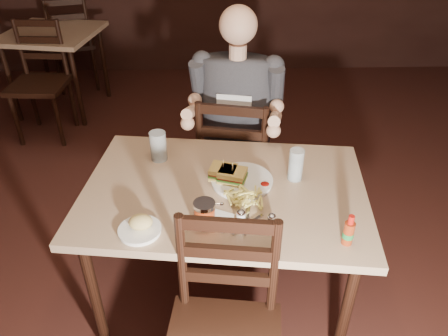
{
  "coord_description": "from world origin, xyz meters",
  "views": [
    {
      "loc": [
        -0.03,
        -1.54,
        1.97
      ],
      "look_at": [
        0.02,
        0.11,
        0.85
      ],
      "focal_mm": 35.0,
      "sensor_mm": 36.0,
      "label": 1
    }
  ],
  "objects_px": {
    "main_table": "(224,201)",
    "diner": "(236,93)",
    "chair_far": "(236,161)",
    "side_plate": "(140,231)",
    "bg_chair_far": "(72,43)",
    "syrup_dispenser": "(205,214)",
    "glass_left": "(158,146)",
    "dinner_plate": "(242,181)",
    "bg_chair_near": "(39,84)",
    "hot_sauce": "(349,230)",
    "bg_table": "(53,41)",
    "glass_right": "(296,165)"
  },
  "relations": [
    {
      "from": "dinner_plate",
      "to": "hot_sauce",
      "type": "xyz_separation_m",
      "value": [
        0.38,
        -0.41,
        0.06
      ]
    },
    {
      "from": "glass_left",
      "to": "syrup_dispenser",
      "type": "distance_m",
      "value": 0.56
    },
    {
      "from": "dinner_plate",
      "to": "glass_right",
      "type": "height_order",
      "value": "glass_right"
    },
    {
      "from": "bg_table",
      "to": "side_plate",
      "type": "bearing_deg",
      "value": -66.83
    },
    {
      "from": "bg_chair_near",
      "to": "side_plate",
      "type": "xyz_separation_m",
      "value": [
        1.17,
        -2.17,
        0.29
      ]
    },
    {
      "from": "bg_chair_far",
      "to": "side_plate",
      "type": "relative_size",
      "value": 5.73
    },
    {
      "from": "glass_left",
      "to": "glass_right",
      "type": "relative_size",
      "value": 0.97
    },
    {
      "from": "syrup_dispenser",
      "to": "bg_table",
      "type": "bearing_deg",
      "value": 125.06
    },
    {
      "from": "hot_sauce",
      "to": "diner",
      "type": "bearing_deg",
      "value": 111.26
    },
    {
      "from": "dinner_plate",
      "to": "side_plate",
      "type": "distance_m",
      "value": 0.54
    },
    {
      "from": "main_table",
      "to": "glass_right",
      "type": "distance_m",
      "value": 0.37
    },
    {
      "from": "bg_chair_far",
      "to": "glass_right",
      "type": "relative_size",
      "value": 6.22
    },
    {
      "from": "main_table",
      "to": "bg_chair_near",
      "type": "height_order",
      "value": "bg_chair_near"
    },
    {
      "from": "bg_chair_far",
      "to": "syrup_dispenser",
      "type": "height_order",
      "value": "bg_chair_far"
    },
    {
      "from": "dinner_plate",
      "to": "syrup_dispenser",
      "type": "relative_size",
      "value": 2.43
    },
    {
      "from": "bg_chair_near",
      "to": "syrup_dispenser",
      "type": "height_order",
      "value": "bg_chair_near"
    },
    {
      "from": "bg_chair_far",
      "to": "dinner_plate",
      "type": "height_order",
      "value": "bg_chair_far"
    },
    {
      "from": "hot_sauce",
      "to": "chair_far",
      "type": "bearing_deg",
      "value": 109.91
    },
    {
      "from": "diner",
      "to": "side_plate",
      "type": "xyz_separation_m",
      "value": [
        -0.43,
        -0.9,
        -0.18
      ]
    },
    {
      "from": "main_table",
      "to": "diner",
      "type": "xyz_separation_m",
      "value": [
        0.08,
        0.62,
        0.27
      ]
    },
    {
      "from": "glass_left",
      "to": "syrup_dispenser",
      "type": "height_order",
      "value": "glass_left"
    },
    {
      "from": "diner",
      "to": "glass_right",
      "type": "bearing_deg",
      "value": -53.67
    },
    {
      "from": "diner",
      "to": "syrup_dispenser",
      "type": "bearing_deg",
      "value": -89.51
    },
    {
      "from": "chair_far",
      "to": "hot_sauce",
      "type": "relative_size",
      "value": 7.05
    },
    {
      "from": "bg_chair_near",
      "to": "side_plate",
      "type": "distance_m",
      "value": 2.48
    },
    {
      "from": "bg_chair_near",
      "to": "syrup_dispenser",
      "type": "relative_size",
      "value": 8.45
    },
    {
      "from": "bg_chair_near",
      "to": "syrup_dispenser",
      "type": "xyz_separation_m",
      "value": [
        1.43,
        -2.14,
        0.34
      ]
    },
    {
      "from": "glass_left",
      "to": "syrup_dispenser",
      "type": "bearing_deg",
      "value": -65.32
    },
    {
      "from": "bg_chair_near",
      "to": "glass_left",
      "type": "xyz_separation_m",
      "value": [
        1.19,
        -1.63,
        0.36
      ]
    },
    {
      "from": "bg_table",
      "to": "bg_chair_far",
      "type": "height_order",
      "value": "bg_chair_far"
    },
    {
      "from": "bg_chair_far",
      "to": "glass_left",
      "type": "distance_m",
      "value": 3.0
    },
    {
      "from": "glass_left",
      "to": "main_table",
      "type": "bearing_deg",
      "value": -39.13
    },
    {
      "from": "bg_table",
      "to": "chair_far",
      "type": "relative_size",
      "value": 0.96
    },
    {
      "from": "bg_table",
      "to": "glass_left",
      "type": "height_order",
      "value": "glass_left"
    },
    {
      "from": "bg_table",
      "to": "syrup_dispenser",
      "type": "distance_m",
      "value": 3.05
    },
    {
      "from": "chair_far",
      "to": "diner",
      "type": "xyz_separation_m",
      "value": [
        -0.01,
        -0.05,
        0.48
      ]
    },
    {
      "from": "chair_far",
      "to": "side_plate",
      "type": "bearing_deg",
      "value": 76.66
    },
    {
      "from": "bg_chair_near",
      "to": "syrup_dispenser",
      "type": "distance_m",
      "value": 2.59
    },
    {
      "from": "main_table",
      "to": "diner",
      "type": "height_order",
      "value": "diner"
    },
    {
      "from": "diner",
      "to": "side_plate",
      "type": "height_order",
      "value": "diner"
    },
    {
      "from": "bg_table",
      "to": "glass_right",
      "type": "height_order",
      "value": "glass_right"
    },
    {
      "from": "bg_chair_far",
      "to": "syrup_dispenser",
      "type": "xyz_separation_m",
      "value": [
        1.43,
        -3.24,
        0.34
      ]
    },
    {
      "from": "bg_table",
      "to": "glass_right",
      "type": "bearing_deg",
      "value": -52.08
    },
    {
      "from": "hot_sauce",
      "to": "syrup_dispenser",
      "type": "distance_m",
      "value": 0.57
    },
    {
      "from": "bg_chair_near",
      "to": "dinner_plate",
      "type": "bearing_deg",
      "value": -45.19
    },
    {
      "from": "diner",
      "to": "hot_sauce",
      "type": "bearing_deg",
      "value": -57.03
    },
    {
      "from": "bg_table",
      "to": "diner",
      "type": "distance_m",
      "value": 2.44
    },
    {
      "from": "bg_chair_near",
      "to": "glass_right",
      "type": "xyz_separation_m",
      "value": [
        1.85,
        -1.82,
        0.36
      ]
    },
    {
      "from": "hot_sauce",
      "to": "side_plate",
      "type": "relative_size",
      "value": 0.81
    },
    {
      "from": "bg_table",
      "to": "hot_sauce",
      "type": "distance_m",
      "value": 3.44
    }
  ]
}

